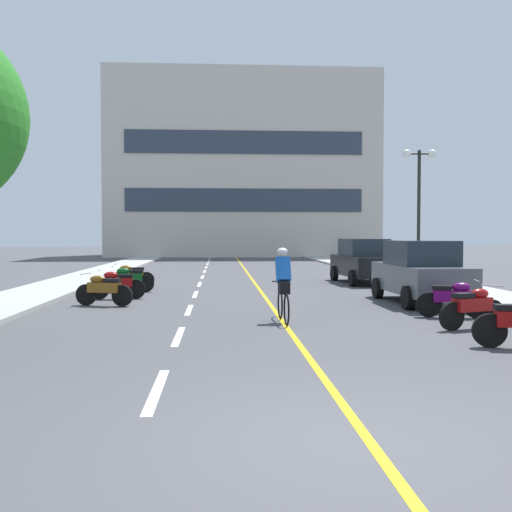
# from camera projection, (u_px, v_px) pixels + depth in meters

# --- Properties ---
(ground_plane) EXTENTS (140.00, 140.00, 0.00)m
(ground_plane) POSITION_uv_depth(u_px,v_px,m) (246.00, 278.00, 26.56)
(ground_plane) COLOR #47474C
(curb_left) EXTENTS (2.40, 72.00, 0.12)m
(curb_left) POSITION_uv_depth(u_px,v_px,m) (99.00, 273.00, 29.10)
(curb_left) COLOR #A8A8A3
(curb_left) RESTS_ON ground
(curb_right) EXTENTS (2.40, 72.00, 0.12)m
(curb_right) POSITION_uv_depth(u_px,v_px,m) (383.00, 272.00, 30.00)
(curb_right) COLOR #A8A8A3
(curb_right) RESTS_ON ground
(lane_dash_0) EXTENTS (0.14, 2.20, 0.01)m
(lane_dash_0) POSITION_uv_depth(u_px,v_px,m) (157.00, 390.00, 7.49)
(lane_dash_0) COLOR silver
(lane_dash_0) RESTS_ON ground
(lane_dash_1) EXTENTS (0.14, 2.20, 0.01)m
(lane_dash_1) POSITION_uv_depth(u_px,v_px,m) (179.00, 336.00, 11.48)
(lane_dash_1) COLOR silver
(lane_dash_1) RESTS_ON ground
(lane_dash_2) EXTENTS (0.14, 2.20, 0.01)m
(lane_dash_2) POSITION_uv_depth(u_px,v_px,m) (189.00, 310.00, 15.47)
(lane_dash_2) COLOR silver
(lane_dash_2) RESTS_ON ground
(lane_dash_3) EXTENTS (0.14, 2.20, 0.01)m
(lane_dash_3) POSITION_uv_depth(u_px,v_px,m) (195.00, 294.00, 19.46)
(lane_dash_3) COLOR silver
(lane_dash_3) RESTS_ON ground
(lane_dash_4) EXTENTS (0.14, 2.20, 0.01)m
(lane_dash_4) POSITION_uv_depth(u_px,v_px,m) (199.00, 284.00, 23.45)
(lane_dash_4) COLOR silver
(lane_dash_4) RESTS_ON ground
(lane_dash_5) EXTENTS (0.14, 2.20, 0.01)m
(lane_dash_5) POSITION_uv_depth(u_px,v_px,m) (202.00, 277.00, 27.43)
(lane_dash_5) COLOR silver
(lane_dash_5) RESTS_ON ground
(lane_dash_6) EXTENTS (0.14, 2.20, 0.01)m
(lane_dash_6) POSITION_uv_depth(u_px,v_px,m) (205.00, 271.00, 31.42)
(lane_dash_6) COLOR silver
(lane_dash_6) RESTS_ON ground
(lane_dash_7) EXTENTS (0.14, 2.20, 0.01)m
(lane_dash_7) POSITION_uv_depth(u_px,v_px,m) (206.00, 267.00, 35.41)
(lane_dash_7) COLOR silver
(lane_dash_7) RESTS_ON ground
(lane_dash_8) EXTENTS (0.14, 2.20, 0.01)m
(lane_dash_8) POSITION_uv_depth(u_px,v_px,m) (208.00, 264.00, 39.40)
(lane_dash_8) COLOR silver
(lane_dash_8) RESTS_ON ground
(lane_dash_9) EXTENTS (0.14, 2.20, 0.01)m
(lane_dash_9) POSITION_uv_depth(u_px,v_px,m) (209.00, 261.00, 43.39)
(lane_dash_9) COLOR silver
(lane_dash_9) RESTS_ON ground
(lane_dash_10) EXTENTS (0.14, 2.20, 0.01)m
(lane_dash_10) POSITION_uv_depth(u_px,v_px,m) (210.00, 259.00, 47.38)
(lane_dash_10) COLOR silver
(lane_dash_10) RESTS_ON ground
(lane_dash_11) EXTENTS (0.14, 2.20, 0.01)m
(lane_dash_11) POSITION_uv_depth(u_px,v_px,m) (210.00, 257.00, 51.37)
(lane_dash_11) COLOR silver
(lane_dash_11) RESTS_ON ground
(centre_line_yellow) EXTENTS (0.12, 66.00, 0.01)m
(centre_line_yellow) POSITION_uv_depth(u_px,v_px,m) (248.00, 274.00, 29.57)
(centre_line_yellow) COLOR gold
(centre_line_yellow) RESTS_ON ground
(office_building) EXTENTS (24.29, 9.47, 16.51)m
(office_building) POSITION_uv_depth(u_px,v_px,m) (242.00, 168.00, 54.91)
(office_building) COLOR beige
(office_building) RESTS_ON ground
(street_lamp_mid) EXTENTS (1.46, 0.36, 5.48)m
(street_lamp_mid) POSITION_uv_depth(u_px,v_px,m) (419.00, 185.00, 24.86)
(street_lamp_mid) COLOR black
(street_lamp_mid) RESTS_ON curb_right
(parked_car_near) EXTENTS (1.99, 4.23, 1.82)m
(parked_car_near) POSITION_uv_depth(u_px,v_px,m) (420.00, 272.00, 16.93)
(parked_car_near) COLOR black
(parked_car_near) RESTS_ON ground
(parked_car_mid) EXTENTS (2.12, 4.29, 1.82)m
(parked_car_mid) POSITION_uv_depth(u_px,v_px,m) (363.00, 261.00, 23.93)
(parked_car_mid) COLOR black
(parked_car_mid) RESTS_ON ground
(motorcycle_2) EXTENTS (1.63, 0.81, 0.92)m
(motorcycle_2) POSITION_uv_depth(u_px,v_px,m) (473.00, 307.00, 12.35)
(motorcycle_2) COLOR black
(motorcycle_2) RESTS_ON ground
(motorcycle_3) EXTENTS (1.68, 0.67, 0.92)m
(motorcycle_3) POSITION_uv_depth(u_px,v_px,m) (453.00, 298.00, 13.99)
(motorcycle_3) COLOR black
(motorcycle_3) RESTS_ON ground
(motorcycle_4) EXTENTS (1.66, 0.73, 0.92)m
(motorcycle_4) POSITION_uv_depth(u_px,v_px,m) (104.00, 289.00, 16.32)
(motorcycle_4) COLOR black
(motorcycle_4) RESTS_ON ground
(motorcycle_5) EXTENTS (1.70, 0.60, 0.92)m
(motorcycle_5) POSITION_uv_depth(u_px,v_px,m) (117.00, 284.00, 18.03)
(motorcycle_5) COLOR black
(motorcycle_5) RESTS_ON ground
(motorcycle_6) EXTENTS (1.70, 0.60, 0.92)m
(motorcycle_6) POSITION_uv_depth(u_px,v_px,m) (129.00, 279.00, 20.11)
(motorcycle_6) COLOR black
(motorcycle_6) RESTS_ON ground
(motorcycle_7) EXTENTS (1.70, 0.60, 0.92)m
(motorcycle_7) POSITION_uv_depth(u_px,v_px,m) (131.00, 275.00, 21.72)
(motorcycle_7) COLOR black
(motorcycle_7) RESTS_ON ground
(cyclist_rider) EXTENTS (0.42, 1.77, 1.71)m
(cyclist_rider) POSITION_uv_depth(u_px,v_px,m) (283.00, 283.00, 13.41)
(cyclist_rider) COLOR black
(cyclist_rider) RESTS_ON ground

